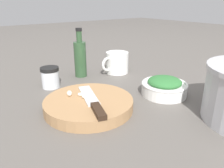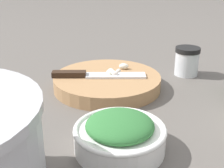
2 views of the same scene
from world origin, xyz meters
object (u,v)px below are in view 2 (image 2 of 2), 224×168
(cutting_board, at_px, (107,82))
(chef_knife, at_px, (93,75))
(spice_jar, at_px, (187,61))
(garlic_cloves, at_px, (116,71))
(herb_bowl, at_px, (120,134))

(cutting_board, height_order, chef_knife, chef_knife)
(chef_knife, distance_m, spice_jar, 0.26)
(cutting_board, distance_m, garlic_cloves, 0.03)
(cutting_board, bearing_deg, herb_bowl, 76.31)
(garlic_cloves, bearing_deg, chef_knife, 2.89)
(spice_jar, bearing_deg, chef_knife, 3.17)
(chef_knife, bearing_deg, cutting_board, 98.52)
(cutting_board, relative_size, chef_knife, 1.17)
(cutting_board, relative_size, garlic_cloves, 3.62)
(chef_knife, bearing_deg, spice_jar, 111.58)
(herb_bowl, distance_m, spice_jar, 0.40)
(cutting_board, xyz_separation_m, garlic_cloves, (-0.02, -0.01, 0.02))
(chef_knife, relative_size, spice_jar, 2.91)
(cutting_board, height_order, garlic_cloves, garlic_cloves)
(herb_bowl, bearing_deg, cutting_board, -103.69)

